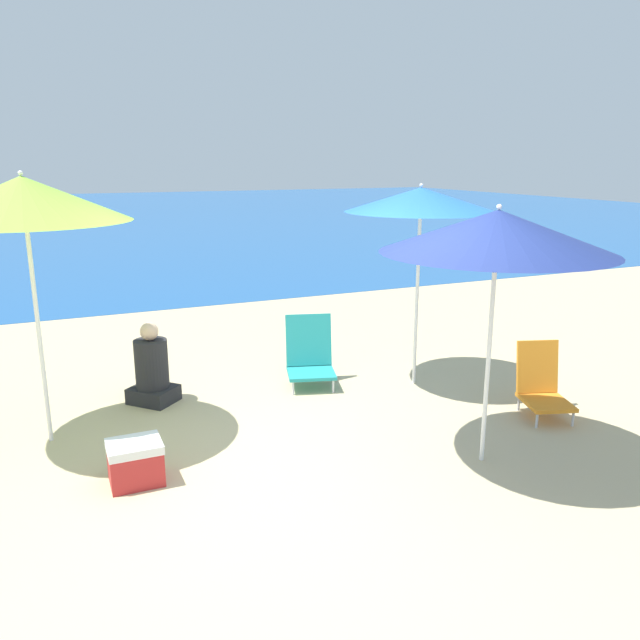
{
  "coord_description": "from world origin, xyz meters",
  "views": [
    {
      "loc": [
        -1.76,
        -4.1,
        2.39
      ],
      "look_at": [
        0.41,
        0.85,
        1.0
      ],
      "focal_mm": 35.0,
      "sensor_mm": 36.0,
      "label": 1
    }
  ],
  "objects": [
    {
      "name": "ground_plane",
      "position": [
        0.0,
        0.0,
        0.0
      ],
      "size": [
        60.0,
        60.0,
        0.0
      ],
      "primitive_type": "plane",
      "color": "#C6B284"
    },
    {
      "name": "sea_water",
      "position": [
        0.0,
        26.06,
        0.0
      ],
      "size": [
        60.0,
        40.0,
        0.01
      ],
      "color": "#1E5699",
      "rests_on": "ground"
    },
    {
      "name": "beach_umbrella_lime",
      "position": [
        -1.9,
        1.47,
        2.09
      ],
      "size": [
        1.67,
        1.67,
        2.31
      ],
      "color": "white",
      "rests_on": "ground"
    },
    {
      "name": "beach_umbrella_blue",
      "position": [
        1.8,
        1.44,
        1.99
      ],
      "size": [
        1.58,
        1.58,
        2.16
      ],
      "color": "white",
      "rests_on": "ground"
    },
    {
      "name": "beach_umbrella_navy",
      "position": [
        1.34,
        -0.35,
        1.87
      ],
      "size": [
        1.77,
        1.77,
        2.07
      ],
      "color": "white",
      "rests_on": "ground"
    },
    {
      "name": "beach_chair_orange",
      "position": [
        2.47,
        0.22,
        0.3
      ],
      "size": [
        0.56,
        0.64,
        0.7
      ],
      "rotation": [
        0.0,
        0.0,
        -0.32
      ],
      "color": "silver",
      "rests_on": "ground"
    },
    {
      "name": "beach_chair_teal",
      "position": [
        0.75,
        1.89,
        0.33
      ],
      "size": [
        0.63,
        0.65,
        0.75
      ],
      "rotation": [
        0.0,
        0.0,
        -0.28
      ],
      "color": "silver",
      "rests_on": "ground"
    },
    {
      "name": "person_seated_near",
      "position": [
        -0.92,
        2.03,
        0.33
      ],
      "size": [
        0.56,
        0.56,
        0.83
      ],
      "rotation": [
        0.0,
        0.0,
        0.75
      ],
      "color": "#262628",
      "rests_on": "ground"
    },
    {
      "name": "cooler_box",
      "position": [
        -1.31,
        0.41,
        0.17
      ],
      "size": [
        0.4,
        0.34,
        0.33
      ],
      "color": "#B72828",
      "rests_on": "ground"
    }
  ]
}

